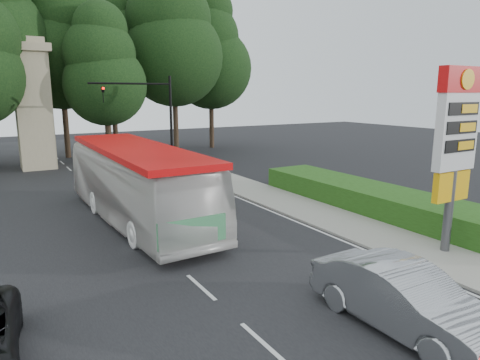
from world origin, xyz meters
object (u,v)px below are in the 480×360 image
traffic_signal_mast (154,110)px  sedan_silver (404,298)px  gas_station_pylon (456,136)px  monument (33,104)px  transit_bus (137,184)px

traffic_signal_mast → sedan_silver: size_ratio=1.40×
gas_station_pylon → sedan_silver: size_ratio=1.33×
monument → transit_bus: size_ratio=0.79×
gas_station_pylon → sedan_silver: (-5.76, -2.73, -3.60)m
traffic_signal_mast → sedan_silver: (-2.24, -24.74, -3.82)m
traffic_signal_mast → transit_bus: traffic_signal_mast is taller
gas_station_pylon → transit_bus: 13.45m
gas_station_pylon → traffic_signal_mast: size_ratio=0.95×
traffic_signal_mast → monument: 9.76m
gas_station_pylon → monument: monument is taller
traffic_signal_mast → transit_bus: size_ratio=0.56×
traffic_signal_mast → transit_bus: 13.50m
gas_station_pylon → sedan_silver: gas_station_pylon is taller
gas_station_pylon → monument: bearing=111.8°
traffic_signal_mast → sedan_silver: 25.13m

